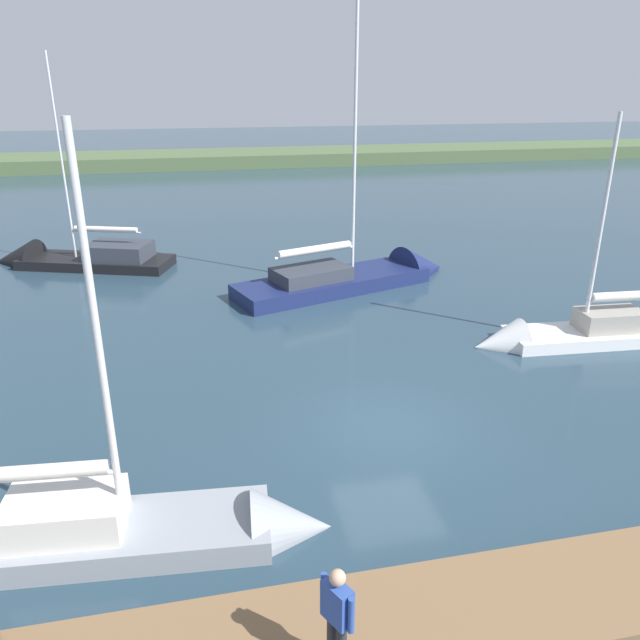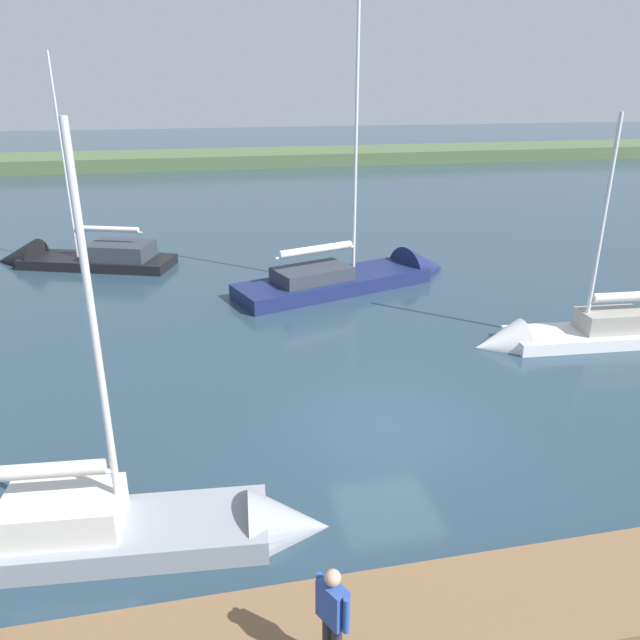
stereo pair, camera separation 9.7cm
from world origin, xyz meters
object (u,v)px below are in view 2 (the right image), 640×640
Objects in this scene: sailboat_mid_channel at (366,279)px; sailboat_near_dock at (70,261)px; person_on_dock at (332,613)px; sailboat_behind_pier at (149,536)px; sailboat_far_left at (565,339)px.

sailboat_mid_channel is 1.23× the size of sailboat_near_dock.
sailboat_mid_channel reaches higher than person_on_dock.
sailboat_mid_channel is 18.48m from person_on_dock.
sailboat_near_dock is (4.41, -19.44, 0.04)m from sailboat_behind_pier.
sailboat_mid_channel is 8.64m from sailboat_far_left.
sailboat_behind_pier is at bearing -138.60° from sailboat_mid_channel.
sailboat_near_dock is 6.17× the size of person_on_dock.
sailboat_behind_pier is 5.09× the size of person_on_dock.
sailboat_far_left is 4.85× the size of person_on_dock.
sailboat_mid_channel is 1.57× the size of sailboat_far_left.
sailboat_behind_pier is at bearing 31.56° from sailboat_far_left.
sailboat_near_dock reaches higher than sailboat_far_left.
person_on_dock is (-2.63, 3.59, 1.31)m from sailboat_behind_pier.
sailboat_near_dock reaches higher than sailboat_behind_pier.
sailboat_far_left is 0.95× the size of sailboat_behind_pier.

